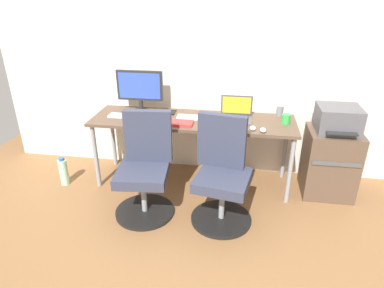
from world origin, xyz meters
The scene contains 18 objects.
ground_plane centered at (0.00, 0.00, 0.00)m, with size 5.28×5.28×0.00m, color brown.
back_wall centered at (0.00, 0.37, 1.30)m, with size 4.40×0.04×2.60m, color silver.
desk centered at (0.00, 0.00, 0.65)m, with size 2.02×0.58×0.71m.
office_chair_left centered at (-0.35, -0.56, 0.42)m, with size 0.54×0.54×0.94m.
office_chair_right centered at (0.34, -0.57, 0.42)m, with size 0.54×0.54×0.94m.
side_cabinet centered at (1.36, 0.00, 0.34)m, with size 0.48×0.44×0.67m.
printer centered at (1.36, 0.00, 0.79)m, with size 0.38×0.40×0.24m.
water_bottle_on_floor centered at (-1.33, -0.26, 0.15)m, with size 0.09×0.09×0.31m.
desktop_monitor centered at (-0.57, 0.15, 0.96)m, with size 0.48×0.18×0.43m.
open_laptop centered at (0.42, 0.06, 0.77)m, with size 0.31×0.26×0.23m.
keyboard_by_monitor centered at (0.01, 0.02, 0.72)m, with size 0.34×0.12×0.02m, color silver.
keyboard_by_laptop centered at (-0.68, -0.04, 0.72)m, with size 0.34×0.12×0.02m, color #B7B7B7.
mouse_by_monitor centered at (0.58, -0.19, 0.73)m, with size 0.06×0.10×0.03m, color silver.
mouse_by_laptop centered at (0.68, -0.22, 0.73)m, with size 0.06×0.10×0.03m, color #B7B7B7.
coffee_mug centered at (0.90, 0.02, 0.76)m, with size 0.08×0.08×0.09m, color green.
pen_cup centered at (0.86, 0.23, 0.77)m, with size 0.07×0.07×0.10m, color slate.
phone_near_monitor centered at (-0.24, 0.15, 0.72)m, with size 0.07×0.14×0.01m, color black.
notebook centered at (-0.08, -0.16, 0.73)m, with size 0.21×0.15×0.03m, color red.
Camera 1 is at (0.47, -3.10, 1.90)m, focal length 31.51 mm.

